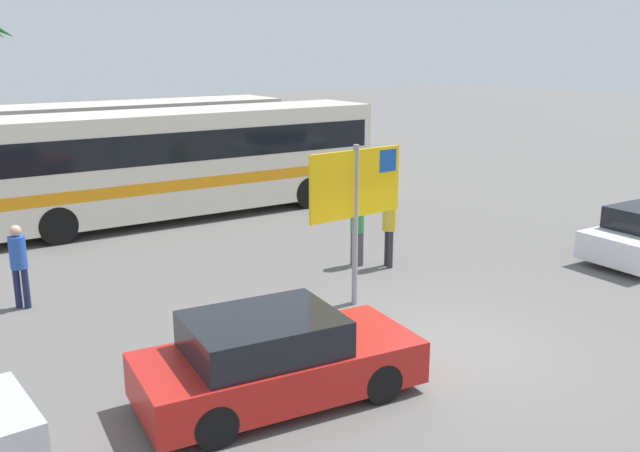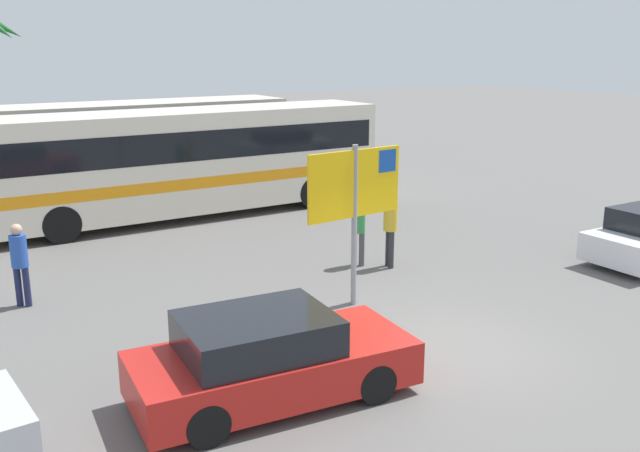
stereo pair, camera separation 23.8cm
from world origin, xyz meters
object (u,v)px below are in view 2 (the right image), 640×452
pedestrian_crossing_lot (390,222)px  pedestrian_by_bus (358,225)px  bus_front_coach (182,158)px  bus_rear_coach (107,146)px  pedestrian_near_sign (19,258)px  ferry_sign (357,190)px  car_red (269,359)px

pedestrian_crossing_lot → pedestrian_by_bus: bearing=-25.9°
bus_front_coach → bus_rear_coach: 3.94m
bus_rear_coach → pedestrian_by_bus: (2.77, -10.56, -0.81)m
pedestrian_crossing_lot → pedestrian_near_sign: bearing=2.1°
bus_rear_coach → pedestrian_near_sign: (-4.35, -9.19, -0.80)m
ferry_sign → pedestrian_near_sign: size_ratio=1.91×
bus_front_coach → pedestrian_near_sign: bus_front_coach is taller
pedestrian_crossing_lot → pedestrian_by_bus: size_ratio=1.09×
bus_rear_coach → pedestrian_crossing_lot: size_ratio=6.81×
bus_rear_coach → pedestrian_by_bus: bus_rear_coach is taller
pedestrian_crossing_lot → pedestrian_by_bus: (-0.55, 0.49, -0.10)m
bus_rear_coach → pedestrian_crossing_lot: bus_rear_coach is taller
pedestrian_crossing_lot → bus_front_coach: bearing=-57.9°
ferry_sign → pedestrian_crossing_lot: (2.06, 1.55, -1.25)m
bus_front_coach → pedestrian_crossing_lot: 7.64m
bus_front_coach → pedestrian_by_bus: bus_front_coach is taller
bus_rear_coach → car_red: bus_rear_coach is taller
bus_front_coach → car_red: (-3.22, -11.37, -1.15)m
bus_rear_coach → pedestrian_near_sign: bus_rear_coach is taller
bus_front_coach → ferry_sign: size_ratio=3.86×
pedestrian_by_bus → bus_rear_coach: bearing=-112.9°
car_red → pedestrian_crossing_lot: bearing=42.7°
ferry_sign → pedestrian_by_bus: size_ratio=1.93×
car_red → pedestrian_crossing_lot: 6.74m
bus_front_coach → bus_rear_coach: same height
pedestrian_near_sign → ferry_sign: bearing=-80.7°
car_red → pedestrian_crossing_lot: pedestrian_crossing_lot is taller
bus_rear_coach → pedestrian_crossing_lot: (3.33, -11.06, -0.70)m
bus_front_coach → car_red: size_ratio=2.93×
bus_front_coach → ferry_sign: ferry_sign is taller
bus_front_coach → pedestrian_by_bus: bearing=-76.9°
pedestrian_crossing_lot → bus_rear_coach: bearing=-57.5°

